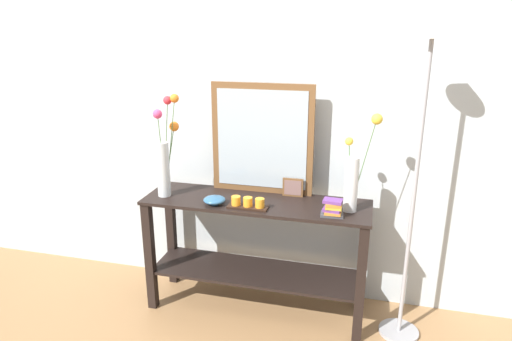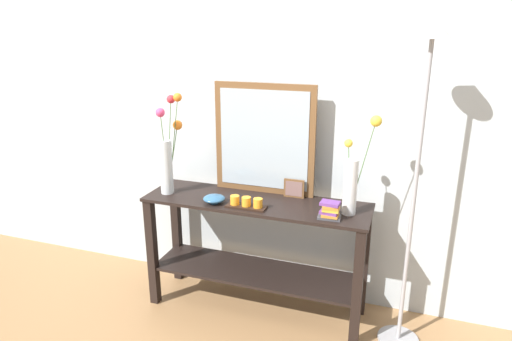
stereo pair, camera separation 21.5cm
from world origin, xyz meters
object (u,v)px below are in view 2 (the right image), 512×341
(picture_frame_small, at_px, (294,188))
(decorative_bowl, at_px, (214,199))
(mirror_leaning, at_px, (264,139))
(floor_lamp, at_px, (421,139))
(vase_right, at_px, (353,179))
(candle_tray, at_px, (246,203))
(console_table, at_px, (256,241))
(book_stack, at_px, (330,210))
(tall_vase_left, at_px, (167,154))

(picture_frame_small, bearing_deg, decorative_bowl, -149.97)
(mirror_leaning, relative_size, floor_lamp, 0.38)
(vase_right, distance_m, picture_frame_small, 0.43)
(vase_right, relative_size, candle_tray, 2.41)
(console_table, bearing_deg, book_stack, -13.75)
(console_table, bearing_deg, tall_vase_left, -175.65)
(tall_vase_left, relative_size, vase_right, 1.10)
(decorative_bowl, distance_m, floor_lamp, 1.24)
(vase_right, bearing_deg, console_table, 178.81)
(mirror_leaning, height_order, tall_vase_left, mirror_leaning)
(candle_tray, distance_m, decorative_bowl, 0.21)
(tall_vase_left, height_order, vase_right, tall_vase_left)
(mirror_leaning, height_order, decorative_bowl, mirror_leaning)
(mirror_leaning, bearing_deg, vase_right, -17.51)
(mirror_leaning, relative_size, book_stack, 5.31)
(candle_tray, relative_size, book_stack, 1.82)
(candle_tray, height_order, decorative_bowl, candle_tray)
(console_table, relative_size, floor_lamp, 0.77)
(tall_vase_left, relative_size, decorative_bowl, 4.79)
(candle_tray, distance_m, floor_lamp, 1.05)
(tall_vase_left, xyz_separation_m, floor_lamp, (1.51, 0.00, 0.22))
(mirror_leaning, xyz_separation_m, vase_right, (0.59, -0.19, -0.14))
(mirror_leaning, distance_m, floor_lamp, 0.96)
(candle_tray, bearing_deg, decorative_bowl, 178.44)
(console_table, distance_m, decorative_bowl, 0.40)
(candle_tray, xyz_separation_m, book_stack, (0.50, 0.00, 0.02))
(console_table, distance_m, tall_vase_left, 0.80)
(vase_right, height_order, picture_frame_small, vase_right)
(vase_right, bearing_deg, decorative_bowl, -172.72)
(picture_frame_small, relative_size, decorative_bowl, 0.97)
(vase_right, xyz_separation_m, candle_tray, (-0.60, -0.11, -0.19))
(picture_frame_small, bearing_deg, floor_lamp, -14.30)
(decorative_bowl, bearing_deg, tall_vase_left, 168.40)
(tall_vase_left, xyz_separation_m, vase_right, (1.17, 0.03, -0.05))
(picture_frame_small, xyz_separation_m, book_stack, (0.28, -0.26, -0.01))
(mirror_leaning, relative_size, tall_vase_left, 1.09)
(book_stack, xyz_separation_m, floor_lamp, (0.44, 0.07, 0.43))
(mirror_leaning, distance_m, vase_right, 0.64)
(tall_vase_left, bearing_deg, mirror_leaning, 20.67)
(tall_vase_left, distance_m, candle_tray, 0.62)
(floor_lamp, bearing_deg, decorative_bowl, -176.43)
(decorative_bowl, xyz_separation_m, floor_lamp, (1.16, 0.07, 0.45))
(tall_vase_left, distance_m, picture_frame_small, 0.84)
(book_stack, bearing_deg, vase_right, 46.63)
(vase_right, height_order, candle_tray, vase_right)
(mirror_leaning, xyz_separation_m, picture_frame_small, (0.21, -0.04, -0.30))
(tall_vase_left, bearing_deg, floor_lamp, 0.00)
(book_stack, bearing_deg, picture_frame_small, 137.21)
(decorative_bowl, xyz_separation_m, book_stack, (0.72, -0.00, 0.02))
(candle_tray, height_order, book_stack, book_stack)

